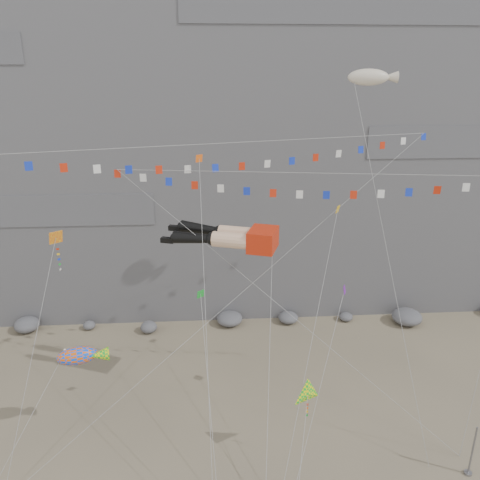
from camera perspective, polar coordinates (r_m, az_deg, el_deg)
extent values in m
plane|color=#86785C|center=(34.55, 0.17, -24.23)|extent=(120.00, 120.00, 0.00)
cube|color=slate|center=(57.03, -2.21, 20.49)|extent=(80.00, 28.00, 50.00)
cylinder|color=slate|center=(34.98, 26.48, -22.05)|extent=(0.12, 0.12, 3.63)
cube|color=red|center=(31.62, 2.81, 0.06)|extent=(2.46, 2.87, 1.43)
cylinder|color=#E5B48F|center=(31.45, -1.20, -0.03)|extent=(2.64, 1.79, 1.06)
sphere|color=black|center=(31.79, -3.30, 0.16)|extent=(0.97, 0.97, 0.97)
cone|color=black|center=(32.28, -5.71, 0.24)|extent=(3.02, 1.78, 0.99)
cube|color=black|center=(33.09, -8.82, -0.01)|extent=(1.02, 0.70, 0.35)
cylinder|color=#E5B48F|center=(32.75, -0.50, 0.77)|extent=(2.64, 1.79, 1.06)
sphere|color=black|center=(33.08, -2.52, 0.95)|extent=(0.97, 0.97, 0.97)
cone|color=black|center=(33.48, -4.86, 1.37)|extent=(3.04, 1.78, 1.06)
cube|color=black|center=(34.20, -7.90, 1.45)|extent=(1.02, 0.70, 0.35)
cylinder|color=gray|center=(29.09, 2.86, -16.67)|extent=(0.03, 0.03, 18.36)
cylinder|color=gray|center=(30.75, -14.54, -8.51)|extent=(0.03, 0.03, 26.84)
cylinder|color=gray|center=(32.80, 17.46, -8.67)|extent=(0.03, 0.03, 21.10)
cube|color=slate|center=(37.08, 25.18, -22.72)|extent=(0.16, 0.16, 0.10)
cylinder|color=gray|center=(31.70, -24.29, -14.15)|extent=(0.03, 0.03, 16.12)
cylinder|color=gray|center=(33.18, -24.16, -20.51)|extent=(0.03, 0.03, 10.07)
cylinder|color=gray|center=(29.45, 7.27, -26.76)|extent=(0.03, 0.03, 9.47)
cylinder|color=gray|center=(33.29, 18.62, -2.70)|extent=(0.03, 0.03, 26.47)
cube|color=slate|center=(35.59, 22.05, -24.27)|extent=(0.16, 0.16, 0.10)
cylinder|color=gray|center=(28.64, -4.14, -11.11)|extent=(0.03, 0.03, 23.07)
cylinder|color=gray|center=(31.02, 9.51, -18.16)|extent=(0.03, 0.03, 14.43)
cylinder|color=gray|center=(29.37, -3.66, -19.77)|extent=(0.03, 0.03, 13.94)
cylinder|color=gray|center=(31.10, 8.59, -12.83)|extent=(0.03, 0.03, 20.64)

